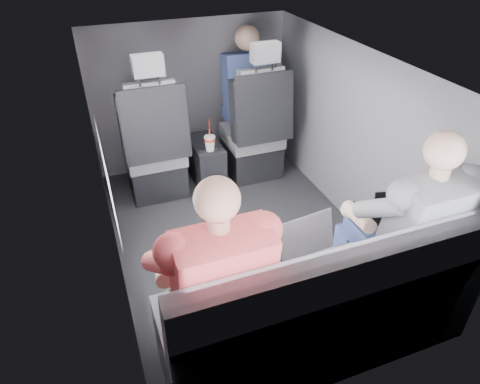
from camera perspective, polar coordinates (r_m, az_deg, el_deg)
name	(u,v)px	position (r m, az deg, el deg)	size (l,w,h in m)	color
floor	(241,238)	(3.29, 0.13, -6.17)	(2.60, 2.60, 0.00)	black
ceiling	(241,62)	(2.64, 0.17, 16.96)	(2.60, 2.60, 0.00)	#B2B2AD
panel_left	(105,187)	(2.76, -17.56, 0.66)	(0.02, 2.60, 1.35)	#56565B
panel_right	(354,140)	(3.30, 15.01, 6.69)	(0.02, 2.60, 1.35)	#56565B
panel_front	(191,96)	(4.04, -6.61, 12.59)	(1.80, 0.02, 1.35)	#56565B
panel_back	(346,297)	(2.00, 13.93, -13.41)	(1.80, 0.02, 1.35)	#56565B
side_window	(107,179)	(2.39, -17.25, 1.63)	(0.02, 0.75, 0.42)	white
seatbelt	(263,101)	(3.57, 3.13, 12.07)	(0.05, 0.01, 0.65)	black
front_seat_left	(155,153)	(3.66, -11.25, 5.11)	(0.52, 0.58, 1.26)	black
front_seat_right	(255,136)	(3.87, 1.95, 7.44)	(0.52, 0.58, 1.26)	black
center_console	(206,162)	(3.87, -4.52, 3.97)	(0.24, 0.48, 0.41)	black
rear_bench	(312,313)	(2.40, 9.58, -15.64)	(1.60, 0.57, 0.92)	slate
soda_cup	(210,143)	(3.61, -4.03, 6.58)	(0.09, 0.09, 0.28)	white
laptop_white	(205,262)	(2.16, -4.63, -9.33)	(0.36, 0.34, 0.26)	silver
laptop_silver	(298,236)	(2.34, 7.70, -5.89)	(0.34, 0.32, 0.23)	#A5A5AA
laptop_black	(388,209)	(2.67, 19.09, -2.20)	(0.34, 0.33, 0.21)	black
passenger_rear_left	(214,280)	(2.06, -3.54, -11.65)	(0.53, 0.65, 1.27)	#2D2E32
passenger_rear_right	(405,228)	(2.51, 21.18, -4.52)	(0.53, 0.65, 1.27)	navy
passenger_front_right	(247,88)	(3.96, 0.90, 13.69)	(0.42, 0.42, 0.88)	navy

